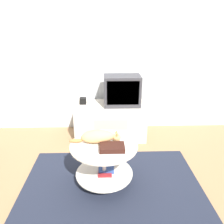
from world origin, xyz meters
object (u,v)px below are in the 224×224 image
at_px(tv, 122,91).
at_px(speaker, 83,101).
at_px(cat, 99,137).
at_px(dvd_box, 112,147).

bearing_deg(tv, speaker, 173.90).
bearing_deg(cat, speaker, 99.18).
xyz_separation_m(tv, cat, (-0.32, -1.09, -0.18)).
height_order(tv, dvd_box, tv).
xyz_separation_m(speaker, cat, (0.27, -1.15, -0.01)).
height_order(speaker, dvd_box, speaker).
bearing_deg(speaker, cat, -76.63).
distance_m(dvd_box, cat, 0.20).
relative_size(speaker, cat, 0.18).
xyz_separation_m(tv, speaker, (-0.60, 0.06, -0.18)).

